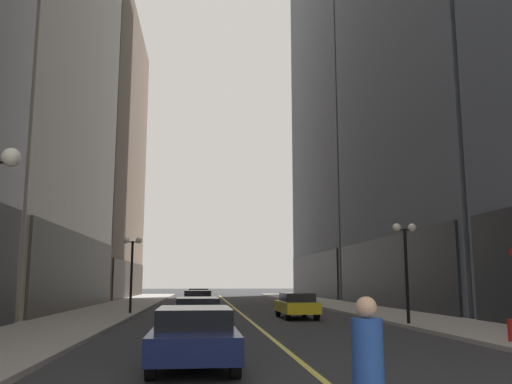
{
  "coord_description": "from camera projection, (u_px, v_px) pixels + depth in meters",
  "views": [
    {
      "loc": [
        -2.44,
        -3.19,
        1.95
      ],
      "look_at": [
        0.2,
        23.14,
        6.28
      ],
      "focal_mm": 38.06,
      "sensor_mm": 36.0,
      "label": 1
    }
  ],
  "objects": [
    {
      "name": "ground_plane",
      "position": [
        236.0,
        309.0,
        37.43
      ],
      "size": [
        200.0,
        200.0,
        0.0
      ],
      "primitive_type": "plane",
      "color": "#2D2D30"
    },
    {
      "name": "building_left_far",
      "position": [
        66.0,
        152.0,
        62.88
      ],
      "size": [
        15.71,
        26.0,
        33.52
      ],
      "color": "gray",
      "rests_on": "ground"
    },
    {
      "name": "car_white",
      "position": [
        197.0,
        314.0,
        20.2
      ],
      "size": [
        1.88,
        4.66,
        1.32
      ],
      "color": "silver",
      "rests_on": "ground"
    },
    {
      "name": "street_lamp_left_far",
      "position": [
        132.0,
        258.0,
        31.06
      ],
      "size": [
        1.06,
        0.36,
        4.43
      ],
      "color": "black",
      "rests_on": "ground"
    },
    {
      "name": "pedestrian_in_blue_hoodie",
      "position": [
        368.0,
        366.0,
        5.81
      ],
      "size": [
        0.46,
        0.46,
        1.78
      ],
      "color": "black",
      "rests_on": "ground"
    },
    {
      "name": "sidewalk_right",
      "position": [
        353.0,
        308.0,
        38.25
      ],
      "size": [
        4.5,
        78.0,
        0.15
      ],
      "primitive_type": "cube",
      "color": "#9E9991",
      "rests_on": "ground"
    },
    {
      "name": "car_blue",
      "position": [
        199.0,
        296.0,
        43.94
      ],
      "size": [
        1.93,
        4.35,
        1.32
      ],
      "color": "navy",
      "rests_on": "ground"
    },
    {
      "name": "sidewalk_left",
      "position": [
        114.0,
        309.0,
        36.63
      ],
      "size": [
        4.5,
        78.0,
        0.15
      ],
      "primitive_type": "cube",
      "color": "#9E9991",
      "rests_on": "ground"
    },
    {
      "name": "street_lamp_right_mid",
      "position": [
        405.0,
        250.0,
        23.58
      ],
      "size": [
        1.06,
        0.36,
        4.43
      ],
      "color": "black",
      "rests_on": "ground"
    },
    {
      "name": "car_navy",
      "position": [
        194.0,
        334.0,
        12.58
      ],
      "size": [
        1.96,
        4.71,
        1.32
      ],
      "color": "#141E4C",
      "rests_on": "ground"
    },
    {
      "name": "car_maroon",
      "position": [
        198.0,
        300.0,
        35.63
      ],
      "size": [
        2.15,
        4.61,
        1.32
      ],
      "color": "maroon",
      "rests_on": "ground"
    },
    {
      "name": "car_yellow",
      "position": [
        296.0,
        304.0,
        28.36
      ],
      "size": [
        1.76,
        4.46,
        1.32
      ],
      "color": "yellow",
      "rests_on": "ground"
    },
    {
      "name": "lane_centre_stripe",
      "position": [
        236.0,
        309.0,
        37.43
      ],
      "size": [
        0.16,
        70.0,
        0.01
      ],
      "primitive_type": "cube",
      "color": "#E5D64C",
      "rests_on": "ground"
    }
  ]
}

